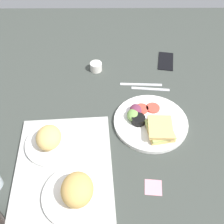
{
  "coord_description": "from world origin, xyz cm",
  "views": [
    {
      "loc": [
        -70.16,
        3.42,
        83.2
      ],
      "look_at": [
        2.0,
        3.0,
        4.0
      ],
      "focal_mm": 43.67,
      "sensor_mm": 36.0,
      "label": 1
    }
  ],
  "objects_px": {
    "bread_plate_near": "(77,192)",
    "knife": "(141,84)",
    "bread_plate_far": "(51,140)",
    "fork": "(150,89)",
    "cell_phone": "(166,61)",
    "espresso_cup": "(96,67)",
    "serving_tray": "(64,170)",
    "sticky_note": "(153,187)",
    "plate_with_salad": "(150,122)"
  },
  "relations": [
    {
      "from": "knife",
      "to": "cell_phone",
      "type": "height_order",
      "value": "cell_phone"
    },
    {
      "from": "bread_plate_near",
      "to": "espresso_cup",
      "type": "relative_size",
      "value": 3.76
    },
    {
      "from": "bread_plate_near",
      "to": "serving_tray",
      "type": "bearing_deg",
      "value": 28.54
    },
    {
      "from": "serving_tray",
      "to": "espresso_cup",
      "type": "distance_m",
      "value": 0.56
    },
    {
      "from": "bread_plate_near",
      "to": "cell_phone",
      "type": "bearing_deg",
      "value": -28.01
    },
    {
      "from": "sticky_note",
      "to": "plate_with_salad",
      "type": "bearing_deg",
      "value": -3.05
    },
    {
      "from": "serving_tray",
      "to": "plate_with_salad",
      "type": "relative_size",
      "value": 1.54
    },
    {
      "from": "knife",
      "to": "cell_phone",
      "type": "xyz_separation_m",
      "value": [
        0.17,
        -0.14,
        0.0
      ]
    },
    {
      "from": "fork",
      "to": "cell_phone",
      "type": "height_order",
      "value": "cell_phone"
    },
    {
      "from": "plate_with_salad",
      "to": "cell_phone",
      "type": "height_order",
      "value": "plate_with_salad"
    },
    {
      "from": "espresso_cup",
      "to": "cell_phone",
      "type": "distance_m",
      "value": 0.35
    },
    {
      "from": "bread_plate_near",
      "to": "knife",
      "type": "height_order",
      "value": "bread_plate_near"
    },
    {
      "from": "bread_plate_near",
      "to": "sticky_note",
      "type": "bearing_deg",
      "value": -81.09
    },
    {
      "from": "knife",
      "to": "sticky_note",
      "type": "height_order",
      "value": "knife"
    },
    {
      "from": "bread_plate_near",
      "to": "espresso_cup",
      "type": "xyz_separation_m",
      "value": [
        0.65,
        -0.04,
        -0.03
      ]
    },
    {
      "from": "bread_plate_near",
      "to": "bread_plate_far",
      "type": "bearing_deg",
      "value": 28.7
    },
    {
      "from": "fork",
      "to": "cell_phone",
      "type": "distance_m",
      "value": 0.22
    },
    {
      "from": "serving_tray",
      "to": "bread_plate_near",
      "type": "bearing_deg",
      "value": -151.46
    },
    {
      "from": "fork",
      "to": "knife",
      "type": "height_order",
      "value": "same"
    },
    {
      "from": "bread_plate_near",
      "to": "bread_plate_far",
      "type": "xyz_separation_m",
      "value": [
        0.2,
        0.11,
        -0.0
      ]
    },
    {
      "from": "bread_plate_far",
      "to": "espresso_cup",
      "type": "bearing_deg",
      "value": -17.96
    },
    {
      "from": "cell_phone",
      "to": "espresso_cup",
      "type": "bearing_deg",
      "value": 110.28
    },
    {
      "from": "bread_plate_far",
      "to": "fork",
      "type": "relative_size",
      "value": 1.16
    },
    {
      "from": "plate_with_salad",
      "to": "knife",
      "type": "height_order",
      "value": "plate_with_salad"
    },
    {
      "from": "espresso_cup",
      "to": "knife",
      "type": "xyz_separation_m",
      "value": [
        -0.11,
        -0.21,
        -0.02
      ]
    },
    {
      "from": "bread_plate_far",
      "to": "sticky_note",
      "type": "xyz_separation_m",
      "value": [
        -0.16,
        -0.36,
        -0.04
      ]
    },
    {
      "from": "plate_with_salad",
      "to": "cell_phone",
      "type": "xyz_separation_m",
      "value": [
        0.41,
        -0.12,
        -0.01
      ]
    },
    {
      "from": "bread_plate_far",
      "to": "knife",
      "type": "height_order",
      "value": "bread_plate_far"
    },
    {
      "from": "espresso_cup",
      "to": "cell_phone",
      "type": "bearing_deg",
      "value": -79.31
    },
    {
      "from": "serving_tray",
      "to": "cell_phone",
      "type": "relative_size",
      "value": 3.13
    },
    {
      "from": "bread_plate_far",
      "to": "plate_with_salad",
      "type": "xyz_separation_m",
      "value": [
        0.11,
        -0.37,
        -0.03
      ]
    },
    {
      "from": "serving_tray",
      "to": "cell_phone",
      "type": "height_order",
      "value": "serving_tray"
    },
    {
      "from": "serving_tray",
      "to": "knife",
      "type": "xyz_separation_m",
      "value": [
        0.44,
        -0.3,
        -0.01
      ]
    },
    {
      "from": "knife",
      "to": "cell_phone",
      "type": "distance_m",
      "value": 0.22
    },
    {
      "from": "bread_plate_far",
      "to": "sticky_note",
      "type": "relative_size",
      "value": 3.52
    },
    {
      "from": "sticky_note",
      "to": "serving_tray",
      "type": "bearing_deg",
      "value": 78.01
    },
    {
      "from": "knife",
      "to": "fork",
      "type": "bearing_deg",
      "value": 145.64
    },
    {
      "from": "knife",
      "to": "cell_phone",
      "type": "relative_size",
      "value": 1.32
    },
    {
      "from": "cell_phone",
      "to": "sticky_note",
      "type": "xyz_separation_m",
      "value": [
        -0.68,
        0.14,
        -0.0
      ]
    },
    {
      "from": "fork",
      "to": "cell_phone",
      "type": "relative_size",
      "value": 1.18
    },
    {
      "from": "espresso_cup",
      "to": "knife",
      "type": "distance_m",
      "value": 0.23
    },
    {
      "from": "plate_with_salad",
      "to": "fork",
      "type": "distance_m",
      "value": 0.21
    },
    {
      "from": "cell_phone",
      "to": "sticky_note",
      "type": "bearing_deg",
      "value": 178.31
    },
    {
      "from": "serving_tray",
      "to": "cell_phone",
      "type": "xyz_separation_m",
      "value": [
        0.61,
        -0.44,
        -0.0
      ]
    },
    {
      "from": "serving_tray",
      "to": "sticky_note",
      "type": "xyz_separation_m",
      "value": [
        -0.06,
        -0.3,
        -0.01
      ]
    },
    {
      "from": "plate_with_salad",
      "to": "bread_plate_far",
      "type": "bearing_deg",
      "value": 106.23
    },
    {
      "from": "fork",
      "to": "sticky_note",
      "type": "bearing_deg",
      "value": 90.95
    },
    {
      "from": "bread_plate_far",
      "to": "sticky_note",
      "type": "height_order",
      "value": "bread_plate_far"
    },
    {
      "from": "bread_plate_near",
      "to": "knife",
      "type": "xyz_separation_m",
      "value": [
        0.54,
        -0.24,
        -0.05
      ]
    },
    {
      "from": "bread_plate_far",
      "to": "knife",
      "type": "distance_m",
      "value": 0.5
    }
  ]
}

